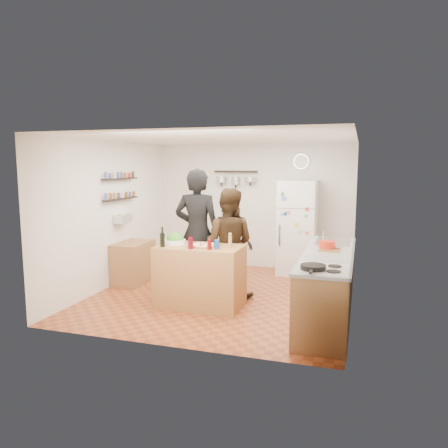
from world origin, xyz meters
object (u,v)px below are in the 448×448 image
(person_center, at_px, (228,243))
(wall_clock, at_px, (301,162))
(prep_island, at_px, (200,276))
(salt_canister, at_px, (217,244))
(person_back, at_px, (229,245))
(side_table, at_px, (133,262))
(salad_bowl, at_px, (175,242))
(fridge, at_px, (297,228))
(person_left, at_px, (198,232))
(red_bowl, at_px, (327,244))
(skillet, at_px, (313,267))
(counter_run, at_px, (328,286))
(wine_bottle, at_px, (162,240))
(pepper_mill, at_px, (230,242))

(person_center, height_order, wall_clock, wall_clock)
(prep_island, xyz_separation_m, salt_canister, (0.30, -0.12, 0.52))
(person_back, bearing_deg, side_table, 19.57)
(salad_bowl, bearing_deg, side_table, 145.97)
(fridge, bearing_deg, person_left, -125.96)
(person_left, xyz_separation_m, red_bowl, (2.03, -0.14, -0.05))
(prep_island, relative_size, side_table, 1.56)
(skillet, bearing_deg, wall_clock, 100.05)
(person_center, height_order, side_table, person_center)
(person_left, relative_size, skillet, 7.06)
(salad_bowl, bearing_deg, wall_clock, 60.05)
(salt_canister, height_order, fridge, fridge)
(skillet, bearing_deg, salt_canister, 149.29)
(person_back, bearing_deg, person_left, 65.30)
(person_back, xyz_separation_m, skillet, (1.60, -1.96, 0.20))
(counter_run, bearing_deg, red_bowl, 98.87)
(person_left, height_order, side_table, person_left)
(prep_island, bearing_deg, salt_canister, -21.80)
(prep_island, relative_size, person_back, 0.83)
(counter_run, xyz_separation_m, red_bowl, (-0.05, 0.32, 0.52))
(person_left, distance_m, side_table, 1.54)
(skillet, bearing_deg, person_center, 133.82)
(wine_bottle, bearing_deg, fridge, 58.18)
(salt_canister, xyz_separation_m, wall_clock, (0.80, 2.81, 1.18))
(prep_island, height_order, pepper_mill, pepper_mill)
(wine_bottle, relative_size, wall_clock, 0.68)
(salt_canister, bearing_deg, red_bowl, 18.35)
(skillet, bearing_deg, person_back, 129.17)
(salt_canister, relative_size, counter_run, 0.05)
(salad_bowl, relative_size, person_back, 0.21)
(wall_clock, bearing_deg, person_left, -121.60)
(pepper_mill, distance_m, skillet, 1.66)
(counter_run, bearing_deg, salt_canister, -173.48)
(pepper_mill, bearing_deg, prep_island, -173.66)
(skillet, xyz_separation_m, fridge, (-0.65, 3.34, -0.05))
(prep_island, xyz_separation_m, skillet, (1.75, -0.98, 0.49))
(pepper_mill, bearing_deg, person_center, 109.90)
(person_left, distance_m, skillet, 2.49)
(pepper_mill, relative_size, wall_clock, 0.56)
(person_left, bearing_deg, person_back, -133.22)
(salad_bowl, relative_size, counter_run, 0.12)
(person_left, bearing_deg, wine_bottle, 66.65)
(prep_island, xyz_separation_m, wine_bottle, (-0.50, -0.22, 0.56))
(skillet, bearing_deg, person_left, 142.95)
(red_bowl, bearing_deg, salad_bowl, -171.61)
(salt_canister, distance_m, counter_run, 1.65)
(salad_bowl, relative_size, wine_bottle, 1.56)
(wine_bottle, relative_size, person_left, 0.10)
(red_bowl, xyz_separation_m, wall_clock, (-0.70, 2.31, 1.18))
(prep_island, relative_size, red_bowl, 5.25)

